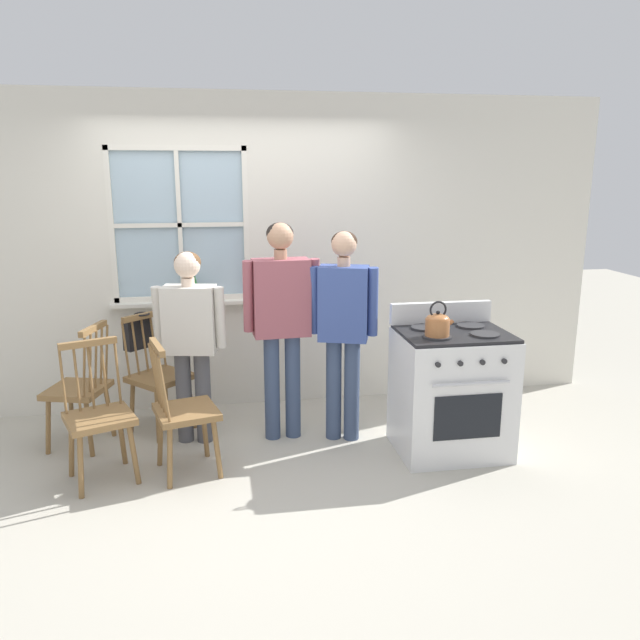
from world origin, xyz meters
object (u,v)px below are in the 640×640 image
(chair_near_wall, at_px, (99,418))
(person_teen_center, at_px, (281,311))
(handbag, at_px, (137,332))
(stove, at_px, (451,391))
(person_adult_right, at_px, (343,318))
(chair_by_window, at_px, (158,377))
(chair_near_stove, at_px, (183,412))
(person_elderly_left, at_px, (190,331))
(kettle, at_px, (438,324))
(chair_center_cluster, at_px, (80,390))
(potted_plant, at_px, (193,293))

(chair_near_wall, bearing_deg, person_teen_center, -1.06)
(handbag, bearing_deg, chair_near_wall, -99.75)
(stove, bearing_deg, person_adult_right, 155.27)
(chair_by_window, height_order, person_teen_center, person_teen_center)
(chair_near_stove, height_order, stove, stove)
(person_elderly_left, distance_m, stove, 2.00)
(chair_by_window, bearing_deg, chair_near_wall, -155.74)
(chair_by_window, xyz_separation_m, chair_near_wall, (-0.33, -0.79, 0.00))
(person_adult_right, distance_m, stove, 0.96)
(stove, bearing_deg, person_teen_center, 159.66)
(chair_near_wall, distance_m, kettle, 2.40)
(person_teen_center, bearing_deg, chair_by_window, 159.21)
(person_adult_right, xyz_separation_m, kettle, (0.57, -0.48, 0.05))
(stove, bearing_deg, handbag, 158.34)
(chair_center_cluster, bearing_deg, stove, 94.88)
(chair_near_wall, xyz_separation_m, potted_plant, (0.62, 1.21, 0.60))
(kettle, xyz_separation_m, potted_plant, (-1.71, 1.30, 0.02))
(chair_near_stove, bearing_deg, handbag, 7.37)
(chair_near_stove, distance_m, kettle, 1.86)
(chair_near_wall, distance_m, chair_center_cluster, 0.63)
(handbag, bearing_deg, potted_plant, 28.65)
(chair_near_wall, bearing_deg, kettle, -23.95)
(chair_center_cluster, distance_m, kettle, 2.71)
(person_teen_center, relative_size, handbag, 5.51)
(chair_center_cluster, bearing_deg, potted_plant, 142.45)
(chair_near_stove, bearing_deg, person_elderly_left, -20.37)
(stove, bearing_deg, kettle, -143.49)
(chair_near_stove, distance_m, potted_plant, 1.35)
(chair_near_stove, xyz_separation_m, person_teen_center, (0.74, 0.49, 0.58))
(chair_by_window, height_order, stove, stove)
(person_teen_center, relative_size, potted_plant, 5.82)
(chair_near_wall, relative_size, person_teen_center, 0.56)
(chair_by_window, distance_m, handbag, 0.41)
(stove, bearing_deg, potted_plant, 148.09)
(chair_near_wall, distance_m, person_adult_right, 1.87)
(person_adult_right, distance_m, kettle, 0.75)
(handbag, bearing_deg, chair_by_window, -46.64)
(chair_by_window, height_order, potted_plant, potted_plant)
(person_elderly_left, xyz_separation_m, potted_plant, (0.01, 0.69, 0.15))
(chair_near_wall, height_order, kettle, kettle)
(chair_by_window, xyz_separation_m, stove, (2.17, -0.76, 0.03))
(person_elderly_left, xyz_separation_m, handbag, (-0.44, 0.44, -0.11))
(kettle, bearing_deg, person_elderly_left, 160.17)
(kettle, height_order, handbag, kettle)
(chair_center_cluster, distance_m, person_adult_right, 2.07)
(chair_by_window, relative_size, person_elderly_left, 0.64)
(kettle, bearing_deg, chair_center_cluster, 165.07)
(person_teen_center, xyz_separation_m, stove, (1.21, -0.45, -0.55))
(potted_plant, bearing_deg, chair_by_window, -124.78)
(chair_center_cluster, distance_m, person_elderly_left, 0.96)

